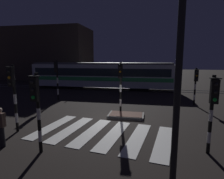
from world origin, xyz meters
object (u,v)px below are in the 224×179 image
Objects in this scene: traffic_light_median_centre at (121,80)px; tram at (101,75)px; traffic_light_corner_far_left at (57,74)px; traffic_light_corner_near_right at (213,103)px; street_lamp_near_kerb at (184,2)px; pedestrian_waiting_at_kerb at (1,127)px; traffic_light_corner_far_right at (196,81)px; traffic_light_kerb_mid_left at (36,102)px; traffic_light_corner_near_left at (13,88)px.

tram is (-4.01, 10.37, -0.54)m from traffic_light_median_centre.
traffic_light_corner_near_right is at bearing -37.40° from traffic_light_corner_far_left.
street_lamp_near_kerb is (8.82, -10.64, 2.64)m from traffic_light_corner_far_left.
tram is 10.25× the size of pedestrian_waiting_at_kerb.
traffic_light_corner_near_right is 8.54m from pedestrian_waiting_at_kerb.
pedestrian_waiting_at_kerb is at bearing -135.79° from traffic_light_corner_far_right.
traffic_light_corner_far_right is at bearing 1.94° from traffic_light_corner_far_left.
street_lamp_near_kerb is 19.36m from tram.
traffic_light_kerb_mid_left reaches higher than pedestrian_waiting_at_kerb.
traffic_light_kerb_mid_left is (-2.30, -6.08, -0.20)m from traffic_light_median_centre.
traffic_light_corner_near_left is at bearing 109.14° from pedestrian_waiting_at_kerb.
traffic_light_corner_far_left is 0.20× the size of tram.
tram is at bearing 110.28° from street_lamp_near_kerb.
traffic_light_corner_near_left is 14.73m from tram.
traffic_light_corner_far_left is at bearing 102.85° from pedestrian_waiting_at_kerb.
traffic_light_corner_far_left is 1.13× the size of traffic_light_kerb_mid_left.
traffic_light_corner_near_right is at bearing 10.37° from traffic_light_kerb_mid_left.
traffic_light_corner_far_right is 6.53m from traffic_light_median_centre.
tram is at bearing 111.12° from traffic_light_median_centre.
traffic_light_corner_near_right is 8.96m from traffic_light_corner_near_left.
traffic_light_corner_far_left is at bearing 153.44° from traffic_light_median_centre.
pedestrian_waiting_at_kerb is (-6.77, 1.64, -4.13)m from street_lamp_near_kerb.
traffic_light_kerb_mid_left is at bearing -129.13° from traffic_light_corner_far_right.
tram reaches higher than traffic_light_corner_near_left.
street_lamp_near_kerb is at bearing -70.89° from traffic_light_median_centre.
traffic_light_corner_near_right is 17.34m from tram.
traffic_light_median_centre reaches higher than pedestrian_waiting_at_kerb.
tram is at bearing 87.30° from traffic_light_corner_near_left.
traffic_light_corner_far_left reaches higher than traffic_light_corner_near_right.
pedestrian_waiting_at_kerb is (-9.66, -9.39, -1.10)m from traffic_light_corner_far_right.
pedestrian_waiting_at_kerb is (-0.15, -16.26, -0.87)m from tram.
traffic_light_corner_far_right is 13.52m from pedestrian_waiting_at_kerb.
traffic_light_median_centre is 2.03× the size of pedestrian_waiting_at_kerb.
traffic_light_corner_far_right is at bearing -35.85° from tram.
tram reaches higher than traffic_light_median_centre.
traffic_light_kerb_mid_left is 0.18× the size of tram.
tram reaches higher than traffic_light_corner_far_right.
pedestrian_waiting_at_kerb is at bearing -77.15° from traffic_light_corner_far_left.
tram reaches higher than pedestrian_waiting_at_kerb.
traffic_light_corner_far_right is 0.38× the size of street_lamp_near_kerb.
street_lamp_near_kerb is (7.31, -3.20, 2.75)m from traffic_light_corner_near_left.
traffic_light_corner_near_left is at bearing -92.70° from tram.
traffic_light_kerb_mid_left is 16.54m from tram.
traffic_light_kerb_mid_left is (2.40, -1.75, -0.16)m from traffic_light_corner_near_left.
street_lamp_near_kerb is at bearing -16.44° from traffic_light_kerb_mid_left.
traffic_light_median_centre reaches higher than traffic_light_kerb_mid_left.
traffic_light_corner_far_left is 0.45× the size of street_lamp_near_kerb.
traffic_light_corner_near_right is 0.89× the size of traffic_light_median_centre.
traffic_light_median_centre is (-5.50, -3.50, 0.32)m from traffic_light_corner_far_right.
traffic_light_corner_far_left is 14.07m from street_lamp_near_kerb.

